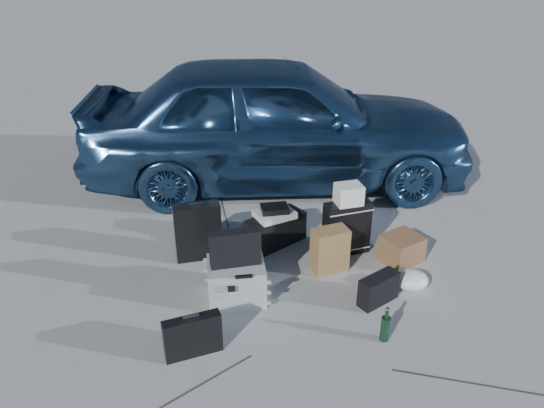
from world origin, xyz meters
The scene contains 16 objects.
ground centered at (0.00, 0.00, 0.00)m, with size 60.00×60.00×0.00m, color #9F9E9A.
car centered at (0.71, 2.65, 0.79)m, with size 1.86×4.63×1.58m, color #335B88.
pelican_case centered at (-0.53, 0.49, 0.18)m, with size 0.48×0.39×0.35m, color #A0A2A6.
laptop_bag centered at (-0.54, 0.49, 0.51)m, with size 0.42×0.11×0.32m, color black.
briefcase centered at (-1.05, -0.04, 0.17)m, with size 0.43×0.10×0.34m, color black.
suitcase_left centered at (-0.67, 1.24, 0.29)m, with size 0.44×0.16×0.57m, color black.
suitcase_right centered at (0.70, 0.80, 0.27)m, with size 0.45×0.16×0.54m, color black.
white_carton centered at (0.69, 0.80, 0.64)m, with size 0.24×0.19×0.19m, color silver.
duffel_bag centered at (0.11, 1.21, 0.15)m, with size 0.61×0.26×0.31m, color black.
flat_box_white centered at (0.10, 1.21, 0.34)m, with size 0.37×0.28×0.07m, color silver.
flat_box_black centered at (0.10, 1.20, 0.40)m, with size 0.27×0.19×0.06m, color black.
kraft_bag centered at (0.41, 0.58, 0.22)m, with size 0.32×0.19×0.43m, color olive.
cardboard_box centered at (1.12, 0.47, 0.13)m, with size 0.35×0.31×0.26m, color brown.
plastic_bag centered at (0.95, 0.06, 0.08)m, with size 0.31×0.26×0.17m, color white.
messenger_bag centered at (0.57, -0.01, 0.13)m, with size 0.37×0.14×0.26m, color black.
green_bottle centered at (0.37, -0.44, 0.15)m, with size 0.07×0.07×0.29m, color black.
Camera 1 is at (-1.62, -3.09, 2.84)m, focal length 35.00 mm.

